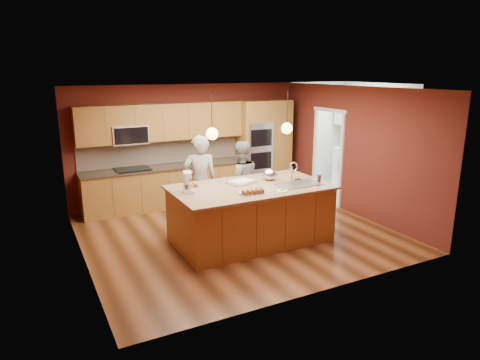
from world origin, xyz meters
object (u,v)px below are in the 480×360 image
island (251,213)px  person_left (200,182)px  person_right (240,182)px  mixing_bowl (270,174)px  stand_mixer (188,184)px

island → person_left: person_left is taller
person_right → mixing_bowl: size_ratio=6.31×
person_right → mixing_bowl: 0.88m
island → person_right: (0.31, 1.03, 0.30)m
island → person_left: 1.24m
stand_mixer → island: bearing=7.1°
person_left → mixing_bowl: size_ratio=7.02×
person_right → mixing_bowl: (0.20, -0.80, 0.30)m
person_left → stand_mixer: bearing=71.2°
island → mixing_bowl: 0.82m
person_left → stand_mixer: person_left is taller
person_left → mixing_bowl: (1.07, -0.80, 0.21)m
island → mixing_bowl: (0.51, 0.23, 0.60)m
person_left → mixing_bowl: bearing=157.4°
stand_mixer → mixing_bowl: stand_mixer is taller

